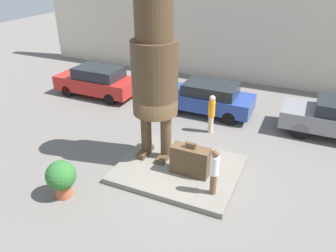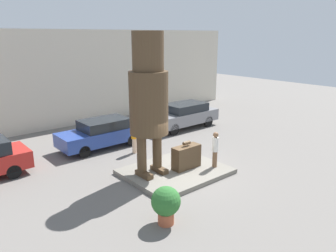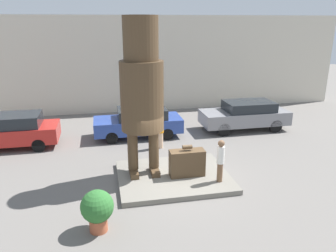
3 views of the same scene
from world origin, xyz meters
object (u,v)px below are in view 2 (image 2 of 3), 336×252
at_px(worker_hivis, 134,135).
at_px(parked_car_grey, 183,115).
at_px(planter_pot, 166,203).
at_px(parked_car_blue, 102,133).
at_px(statue_figure, 149,94).
at_px(giant_suitcase, 186,157).
at_px(tourist, 215,148).

bearing_deg(worker_hivis, parked_car_grey, 19.99).
relative_size(parked_car_grey, planter_pot, 3.77).
distance_m(parked_car_blue, planter_pot, 8.15).
distance_m(statue_figure, parked_car_blue, 5.50).
distance_m(giant_suitcase, worker_hivis, 3.48).
relative_size(tourist, planter_pot, 1.26).
bearing_deg(tourist, planter_pot, -156.87).
xyz_separation_m(giant_suitcase, parked_car_grey, (4.73, 5.31, 0.15)).
distance_m(tourist, parked_car_blue, 6.42).
height_order(statue_figure, planter_pot, statue_figure).
relative_size(statue_figure, giant_suitcase, 4.40).
relative_size(tourist, parked_car_blue, 0.36).
distance_m(statue_figure, parked_car_grey, 8.34).
relative_size(statue_figure, planter_pot, 4.56).
bearing_deg(giant_suitcase, tourist, -34.50).
bearing_deg(parked_car_grey, worker_hivis, 19.99).
height_order(tourist, parked_car_grey, tourist).
xyz_separation_m(giant_suitcase, parked_car_blue, (-1.18, 5.30, 0.09)).
xyz_separation_m(parked_car_blue, parked_car_grey, (5.91, 0.01, 0.05)).
xyz_separation_m(statue_figure, tourist, (2.61, -1.29, -2.51)).
xyz_separation_m(statue_figure, giant_suitcase, (1.56, -0.57, -2.87)).
bearing_deg(giant_suitcase, planter_pot, -142.08).
distance_m(tourist, planter_pot, 4.73).
relative_size(parked_car_blue, planter_pot, 3.54).
relative_size(statue_figure, worker_hivis, 3.38).
height_order(statue_figure, tourist, statue_figure).
bearing_deg(planter_pot, parked_car_blue, 74.89).
xyz_separation_m(parked_car_blue, planter_pot, (-2.12, -7.87, -0.07)).
bearing_deg(parked_car_blue, worker_hivis, 113.66).
relative_size(giant_suitcase, tourist, 0.82).
height_order(tourist, planter_pot, tourist).
height_order(statue_figure, worker_hivis, statue_figure).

